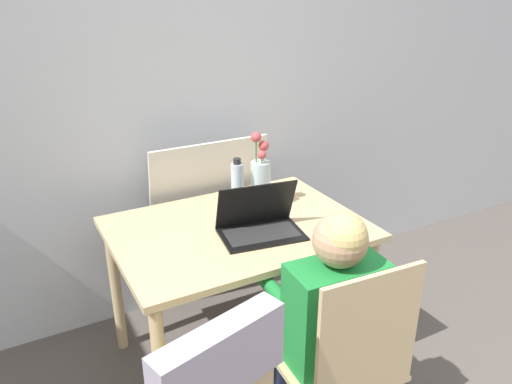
# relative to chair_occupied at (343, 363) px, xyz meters

# --- Properties ---
(wall_back) EXTENTS (6.40, 0.05, 2.50)m
(wall_back) POSITION_rel_chair_occupied_xyz_m (-0.15, 1.30, 0.80)
(wall_back) COLOR silver
(wall_back) RESTS_ON ground_plane
(dining_table) EXTENTS (1.07, 0.77, 0.71)m
(dining_table) POSITION_rel_chair_occupied_xyz_m (-0.07, 0.68, 0.17)
(dining_table) COLOR #D6B784
(dining_table) RESTS_ON ground_plane
(chair_occupied) EXTENTS (0.42, 0.42, 0.89)m
(chair_occupied) POSITION_rel_chair_occupied_xyz_m (0.00, 0.00, 0.00)
(chair_occupied) COLOR #D6B784
(chair_occupied) RESTS_ON ground_plane
(person_seated) EXTENTS (0.37, 0.44, 1.01)m
(person_seated) POSITION_rel_chair_occupied_xyz_m (0.01, 0.12, 0.18)
(person_seated) COLOR #1E8438
(person_seated) RESTS_ON ground_plane
(laptop) EXTENTS (0.37, 0.27, 0.22)m
(laptop) POSITION_rel_chair_occupied_xyz_m (-0.02, 0.58, 0.31)
(laptop) COLOR black
(laptop) RESTS_ON dining_table
(flower_vase) EXTENTS (0.09, 0.09, 0.36)m
(flower_vase) POSITION_rel_chair_occupied_xyz_m (0.11, 0.81, 0.39)
(flower_vase) COLOR silver
(flower_vase) RESTS_ON dining_table
(water_bottle) EXTENTS (0.06, 0.06, 0.26)m
(water_bottle) POSITION_rel_chair_occupied_xyz_m (-0.00, 0.82, 0.38)
(water_bottle) COLOR silver
(water_bottle) RESTS_ON dining_table
(cardboard_panel) EXTENTS (0.63, 0.15, 0.96)m
(cardboard_panel) POSITION_rel_chair_occupied_xyz_m (-0.01, 1.17, 0.03)
(cardboard_panel) COLOR silver
(cardboard_panel) RESTS_ON ground_plane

